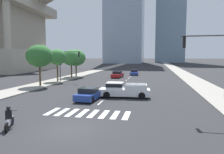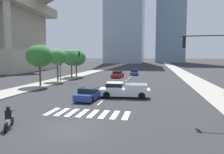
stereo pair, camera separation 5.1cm
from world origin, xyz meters
name	(u,v)px [view 1 (the left image)]	position (x,y,z in m)	size (l,w,h in m)	color
ground_plane	(70,129)	(0.00, 0.00, 0.00)	(800.00, 800.00, 0.00)	#28282B
sidewalk_east	(193,80)	(12.54, 30.00, 0.07)	(4.00, 260.00, 0.15)	gray
sidewalk_west	(69,77)	(-12.54, 30.00, 0.07)	(4.00, 260.00, 0.15)	gray
crosswalk_near	(88,113)	(0.00, 3.71, 0.00)	(6.75, 2.45, 0.01)	silver
lane_divider_center	(129,78)	(0.00, 31.71, 0.00)	(0.14, 50.00, 0.01)	silver
motorcycle_lead	(9,120)	(-3.84, -0.75, 0.58)	(1.13, 2.01, 1.49)	black
pickup_truck	(122,90)	(1.71, 11.01, 0.81)	(5.75, 2.32, 1.67)	silver
sedan_blue_0	(134,73)	(0.43, 39.48, 0.59)	(2.14, 4.35, 1.29)	navy
sedan_blue_1	(89,94)	(-1.54, 8.92, 0.61)	(2.13, 4.36, 1.33)	navy
sedan_red_2	(117,75)	(-2.54, 32.43, 0.64)	(2.11, 4.75, 1.40)	maroon
traffic_signal_near	(221,58)	(10.05, 4.67, 4.52)	(4.76, 0.28, 6.41)	#333335
traffic_signal_far	(67,60)	(-9.91, 22.98, 4.00)	(4.14, 0.28, 5.65)	#333335
street_tree_nearest	(39,56)	(-11.74, 16.78, 4.64)	(3.94, 3.94, 6.17)	#4C3823
street_tree_second	(57,57)	(-11.74, 22.74, 4.45)	(3.28, 3.28, 5.71)	#4C3823
street_tree_third	(71,58)	(-11.74, 29.27, 4.29)	(3.86, 3.86, 5.80)	#4C3823
street_tree_fourth	(76,58)	(-11.74, 31.96, 4.26)	(4.24, 4.24, 5.92)	#4C3823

